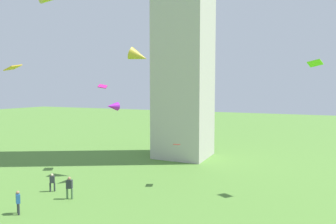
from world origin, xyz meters
name	(u,v)px	position (x,y,z in m)	size (l,w,h in m)	color
person_3	(52,181)	(-10.22, 20.58, 0.90)	(0.47, 0.45, 1.59)	#2D3338
person_4	(69,186)	(-7.56, 19.84, 1.05)	(0.55, 0.43, 1.85)	#51754C
person_5	(18,201)	(-8.78, 16.02, 0.97)	(0.51, 0.45, 1.71)	#2D3338
kite_flying_0	(103,86)	(-10.86, 28.79, 9.34)	(1.39, 1.60, 0.55)	#C71883
kite_flying_2	(177,144)	(-1.01, 26.83, 3.85)	(0.96, 1.05, 0.26)	red
kite_flying_4	(112,106)	(-6.99, 25.15, 7.37)	(1.18, 1.42, 0.91)	purple
kite_flying_5	(13,68)	(-9.33, 16.43, 10.51)	(1.24, 0.99, 0.47)	gold
kite_flying_6	(315,63)	(10.40, 29.43, 11.14)	(1.28, 0.99, 0.63)	#73E424
kite_flying_7	(139,56)	(-5.96, 28.42, 12.41)	(2.45, 1.82, 1.88)	gold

